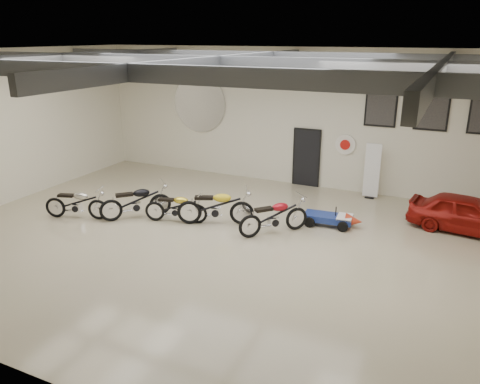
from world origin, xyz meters
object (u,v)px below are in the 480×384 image
at_px(motorcycle_black, 136,201).
at_px(motorcycle_yellow, 215,206).
at_px(go_kart, 333,216).
at_px(vintage_car, 467,214).
at_px(motorcycle_silver, 76,203).
at_px(motorcycle_gold, 176,207).
at_px(banner_stand, 372,171).
at_px(motorcycle_red, 274,216).

relative_size(motorcycle_black, motorcycle_yellow, 0.96).
distance_m(go_kart, vintage_car, 3.76).
xyz_separation_m(motorcycle_silver, vintage_car, (10.86, 3.95, 0.03)).
bearing_deg(motorcycle_gold, motorcycle_black, 174.58).
bearing_deg(motorcycle_yellow, banner_stand, 26.11).
bearing_deg(motorcycle_black, motorcycle_gold, -35.16).
bearing_deg(motorcycle_silver, banner_stand, 18.66).
xyz_separation_m(motorcycle_silver, motorcycle_red, (5.92, 1.47, 0.03)).
relative_size(motorcycle_yellow, vintage_car, 0.70).
height_order(motorcycle_gold, motorcycle_yellow, motorcycle_yellow).
distance_m(motorcycle_red, vintage_car, 5.53).
xyz_separation_m(motorcycle_black, motorcycle_yellow, (2.45, 0.60, 0.03)).
bearing_deg(motorcycle_black, motorcycle_yellow, -32.08).
bearing_deg(motorcycle_red, banner_stand, 18.07).
height_order(motorcycle_gold, vintage_car, vintage_car).
height_order(motorcycle_red, go_kart, motorcycle_red).
distance_m(banner_stand, motorcycle_silver, 9.74).
bearing_deg(banner_stand, go_kart, -100.75).
relative_size(motorcycle_silver, motorcycle_yellow, 0.88).
relative_size(motorcycle_silver, motorcycle_gold, 1.04).
relative_size(banner_stand, motorcycle_silver, 0.97).
height_order(motorcycle_gold, motorcycle_red, motorcycle_red).
xyz_separation_m(motorcycle_black, go_kart, (5.67, 1.95, -0.24)).
distance_m(motorcycle_red, go_kart, 1.90).
bearing_deg(banner_stand, motorcycle_red, -114.92).
xyz_separation_m(motorcycle_gold, motorcycle_yellow, (1.16, 0.36, 0.09)).
xyz_separation_m(motorcycle_black, motorcycle_red, (4.27, 0.68, -0.01)).
height_order(motorcycle_red, vintage_car, motorcycle_red).
bearing_deg(motorcycle_gold, banner_stand, 27.91).
xyz_separation_m(motorcycle_silver, motorcycle_yellow, (4.09, 1.40, 0.07)).
xyz_separation_m(banner_stand, motorcycle_red, (-1.92, -4.30, -0.41)).
distance_m(motorcycle_black, motorcycle_gold, 1.31).
xyz_separation_m(banner_stand, motorcycle_black, (-6.19, -4.98, -0.40)).
relative_size(motorcycle_red, go_kart, 1.22).
height_order(motorcycle_black, motorcycle_red, motorcycle_black).
height_order(motorcycle_silver, go_kart, motorcycle_silver).
relative_size(motorcycle_gold, go_kart, 1.10).
bearing_deg(vintage_car, motorcycle_black, 115.83).
xyz_separation_m(motorcycle_yellow, motorcycle_red, (1.82, 0.08, -0.04)).
bearing_deg(motorcycle_gold, motorcycle_silver, -176.61).
distance_m(motorcycle_black, motorcycle_yellow, 2.52).
xyz_separation_m(banner_stand, motorcycle_silver, (-7.83, -5.77, -0.44)).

